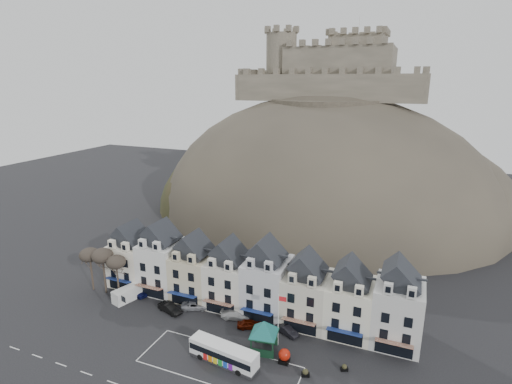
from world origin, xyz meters
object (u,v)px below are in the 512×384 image
flagpole (279,317)px  white_van (127,294)px  car_navy (138,291)px  red_buoy (284,356)px  car_black (170,308)px  car_silver (195,305)px  car_charcoal (287,330)px  car_maroon (250,324)px  bus (224,353)px  car_white (236,315)px  bus_shelter (264,328)px

flagpole → white_van: (-28.77, 1.68, -3.58)m
white_van → car_navy: white_van is taller
red_buoy → car_navy: 30.85m
car_navy → car_black: (8.46, -2.50, 0.03)m
car_black → car_silver: 4.20m
red_buoy → car_charcoal: bearing=105.0°
car_navy → car_maroon: car_navy is taller
flagpole → car_silver: (-16.26, 3.75, -4.08)m
bus → car_white: (-2.94, 10.25, -0.85)m
car_charcoal → white_van: bearing=116.5°
car_silver → car_charcoal: (16.58, -0.81, 0.01)m
flagpole → car_navy: 28.62m
flagpole → car_black: size_ratio=1.79×
bus → bus_shelter: size_ratio=1.38×
car_silver → car_white: bearing=-115.0°
car_white → car_silver: bearing=79.6°
red_buoy → car_maroon: (-7.48, 5.48, -0.36)m
car_navy → car_charcoal: size_ratio=1.09×
car_white → car_black: bearing=92.4°
white_van → car_silver: size_ratio=1.19×
bus → car_silver: size_ratio=2.27×
car_charcoal → car_maroon: bearing=120.6°
red_buoy → car_black: size_ratio=0.44×
flagpole → car_navy: size_ratio=1.93×
car_navy → white_van: bearing=-173.9°
car_white → car_maroon: (3.07, -1.48, -0.05)m
bus_shelter → car_maroon: size_ratio=1.87×
bus_shelter → car_black: bus_shelter is taller
car_navy → car_silver: car_navy is taller
car_navy → car_charcoal: bearing=-67.3°
bus → bus_shelter: (4.14, 4.58, 2.14)m
red_buoy → bus_shelter: bearing=159.6°
bus → car_maroon: 8.81m
bus → car_silver: bus is taller
bus_shelter → car_maroon: bearing=124.9°
flagpole → car_black: flagpole is taller
red_buoy → car_black: (-21.60, 4.46, -0.28)m
bus → red_buoy: 8.32m
flagpole → car_maroon: flagpole is taller
white_van → car_charcoal: (29.09, 1.26, -0.49)m
car_charcoal → red_buoy: bearing=-141.0°
bus → white_van: size_ratio=1.91×
car_white → car_maroon: size_ratio=1.25×
flagpole → car_silver: flagpole is taller
white_van → car_navy: 2.22m
car_navy → car_maroon: (22.57, -1.48, -0.05)m
bus → flagpole: flagpole is taller
bus → car_charcoal: bearing=65.1°
bus_shelter → car_white: size_ratio=1.49×
red_buoy → white_van: bearing=171.0°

